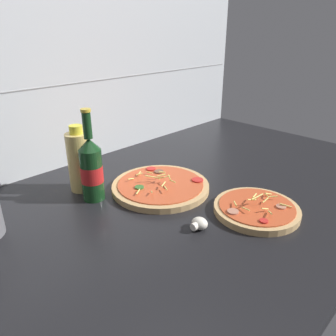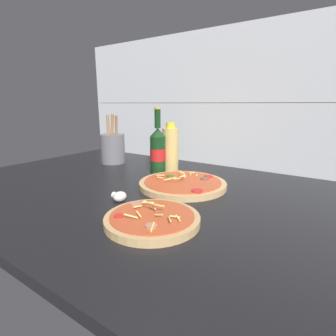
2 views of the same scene
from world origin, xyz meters
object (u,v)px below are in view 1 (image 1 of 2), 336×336
object	(u,v)px
oil_bottle	(79,161)
mushroom_left	(199,224)
pizza_near	(256,209)
beer_bottle	(91,168)
pizza_far	(161,186)

from	to	relation	value
oil_bottle	mushroom_left	distance (cm)	39.97
pizza_near	mushroom_left	distance (cm)	17.35
pizza_near	oil_bottle	bearing A→B (deg)	118.91
beer_bottle	pizza_near	bearing A→B (deg)	-55.43
pizza_near	mushroom_left	bearing A→B (deg)	159.94
mushroom_left	beer_bottle	bearing A→B (deg)	106.37
beer_bottle	mushroom_left	distance (cm)	33.09
oil_bottle	mushroom_left	world-z (taller)	oil_bottle
pizza_far	oil_bottle	size ratio (longest dim) A/B	1.47
pizza_near	mushroom_left	size ratio (longest dim) A/B	5.15
oil_bottle	beer_bottle	bearing A→B (deg)	-96.57
pizza_near	pizza_far	world-z (taller)	pizza_near
oil_bottle	pizza_far	bearing A→B (deg)	-45.66
pizza_far	oil_bottle	bearing A→B (deg)	134.34
pizza_far	oil_bottle	world-z (taller)	oil_bottle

